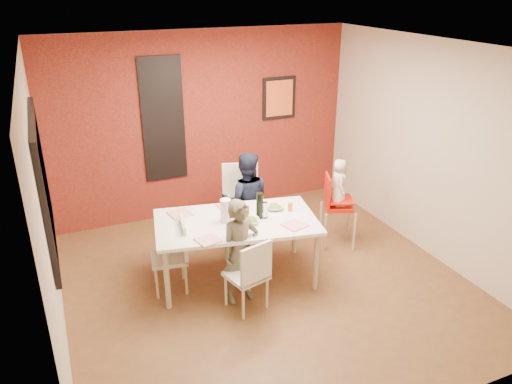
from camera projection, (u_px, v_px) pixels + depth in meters
name	position (u px, v px, depth m)	size (l,w,h in m)	color
ground	(266.00, 282.00, 5.93)	(4.50, 4.50, 0.00)	brown
ceiling	(268.00, 48.00, 4.86)	(4.50, 4.50, 0.02)	silver
wall_back	(204.00, 125.00, 7.30)	(4.50, 0.02, 2.70)	beige
wall_front	(399.00, 284.00, 3.50)	(4.50, 0.02, 2.70)	beige
wall_left	(44.00, 212.00, 4.58)	(0.02, 4.50, 2.70)	beige
wall_right	(431.00, 151.00, 6.21)	(0.02, 4.50, 2.70)	beige
brick_accent_wall	(204.00, 125.00, 7.28)	(4.50, 0.02, 2.70)	maroon
picture_window_frame	(43.00, 184.00, 4.68)	(0.05, 1.70, 1.30)	black
picture_window_pane	(45.00, 183.00, 4.69)	(0.02, 1.55, 1.15)	black
glassblock_strip	(163.00, 120.00, 6.99)	(0.55, 0.03, 1.70)	silver
glassblock_surround	(163.00, 120.00, 6.99)	(0.60, 0.03, 1.76)	black
art_print_frame	(279.00, 98.00, 7.58)	(0.54, 0.03, 0.64)	black
art_print_canvas	(279.00, 98.00, 7.57)	(0.44, 0.01, 0.54)	orange
dining_table	(236.00, 226.00, 5.75)	(2.00, 1.35, 0.77)	white
chair_near	(250.00, 273.00, 5.26)	(0.48, 0.48, 0.84)	silver
chair_far	(241.00, 198.00, 6.74)	(0.61, 0.61, 1.05)	silver
chair_left	(175.00, 251.00, 5.65)	(0.45, 0.45, 0.86)	beige
high_chair	(335.00, 204.00, 6.57)	(0.53, 0.53, 0.99)	red
child_near	(240.00, 252.00, 5.39)	(0.44, 0.29, 1.21)	brown
child_far	(246.00, 201.00, 6.49)	(0.64, 0.50, 1.32)	black
toddler	(339.00, 182.00, 6.44)	(0.31, 0.20, 0.63)	silver
plate_near_left	(208.00, 240.00, 5.28)	(0.23, 0.23, 0.01)	white
plate_far_mid	(228.00, 207.00, 6.06)	(0.24, 0.24, 0.01)	white
plate_near_right	(295.00, 225.00, 5.60)	(0.23, 0.23, 0.01)	white
plate_far_left	(180.00, 214.00, 5.87)	(0.25, 0.25, 0.01)	white
salad_bowl_a	(250.00, 221.00, 5.65)	(0.20, 0.20, 0.05)	white
salad_bowl_b	(275.00, 207.00, 5.99)	(0.21, 0.21, 0.05)	silver
wine_bottle	(260.00, 206.00, 5.73)	(0.08, 0.08, 0.31)	black
wine_glass_a	(233.00, 219.00, 5.51)	(0.08, 0.08, 0.22)	silver
wine_glass_b	(265.00, 210.00, 5.75)	(0.07, 0.07, 0.19)	silver
paper_towel_roll	(226.00, 211.00, 5.64)	(0.12, 0.12, 0.27)	white
condiment_red	(240.00, 214.00, 5.73)	(0.04, 0.04, 0.14)	red
condiment_green	(248.00, 211.00, 5.78)	(0.04, 0.04, 0.14)	#2E6F25
condiment_brown	(247.00, 214.00, 5.72)	(0.03, 0.03, 0.13)	brown
sippy_cup	(290.00, 207.00, 5.94)	(0.06, 0.06, 0.10)	orange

